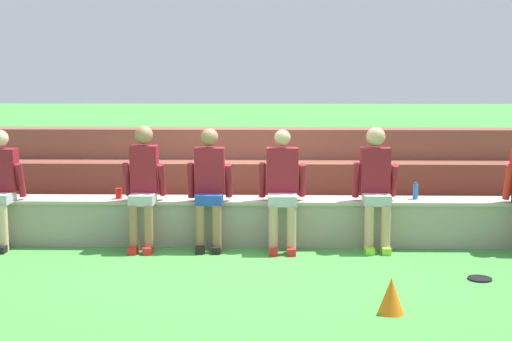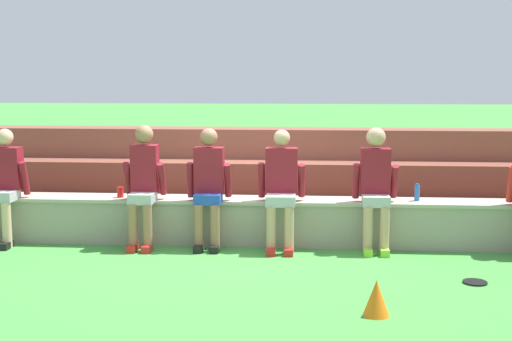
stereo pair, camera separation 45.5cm
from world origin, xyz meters
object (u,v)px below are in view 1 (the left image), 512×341
water_bottle_near_left (415,191)px  sports_cone (391,296)px  person_center (209,184)px  person_right_of_center (282,185)px  plastic_cup_left_end (119,193)px  frisbee (480,279)px  person_far_right (376,183)px  person_left_of_center (143,183)px

water_bottle_near_left → sports_cone: 2.64m
person_center → person_right_of_center: size_ratio=1.01×
plastic_cup_left_end → frisbee: size_ratio=0.54×
sports_cone → plastic_cup_left_end: bearing=139.9°
water_bottle_near_left → frisbee: bearing=-76.1°
person_center → plastic_cup_left_end: (-1.12, 0.22, -0.15)m
person_far_right → sports_cone: person_far_right is taller
water_bottle_near_left → sports_cone: (-0.70, -2.49, -0.49)m
person_center → water_bottle_near_left: person_center is taller
person_right_of_center → plastic_cup_left_end: 2.00m
person_right_of_center → person_far_right: size_ratio=0.98×
person_left_of_center → person_far_right: size_ratio=1.01×
plastic_cup_left_end → frisbee: bearing=-19.8°
water_bottle_near_left → plastic_cup_left_end: (-3.60, -0.05, -0.03)m
person_center → plastic_cup_left_end: person_center is taller
person_left_of_center → person_right_of_center: size_ratio=1.03×
person_left_of_center → sports_cone: size_ratio=4.59×
person_center → water_bottle_near_left: (2.47, 0.27, -0.12)m
person_left_of_center → person_center: 0.78m
person_right_of_center → plastic_cup_left_end: size_ratio=10.93×
water_bottle_near_left → plastic_cup_left_end: water_bottle_near_left is taller
person_right_of_center → plastic_cup_left_end: (-1.98, 0.19, -0.14)m
plastic_cup_left_end → sports_cone: plastic_cup_left_end is taller
sports_cone → person_center: bearing=128.5°
frisbee → sports_cone: size_ratio=0.76×
person_center → person_far_right: person_far_right is taller
person_left_of_center → person_far_right: bearing=1.0°
person_right_of_center → sports_cone: bearing=-67.9°
water_bottle_near_left → frisbee: size_ratio=0.86×
person_center → plastic_cup_left_end: size_ratio=11.07×
person_center → person_far_right: 1.96m
person_left_of_center → person_right_of_center: (1.64, 0.02, -0.02)m
person_left_of_center → water_bottle_near_left: bearing=4.7°
person_center → sports_cone: size_ratio=4.50×
person_right_of_center → water_bottle_near_left: 1.64m
plastic_cup_left_end → person_center: bearing=-10.9°
plastic_cup_left_end → water_bottle_near_left: bearing=0.8°
plastic_cup_left_end → frisbee: plastic_cup_left_end is taller
person_far_right → water_bottle_near_left: 0.58m
person_far_right → sports_cone: bearing=-94.7°
person_far_right → person_center: bearing=-178.6°
person_far_right → sports_cone: 2.37m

